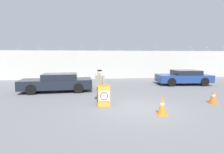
% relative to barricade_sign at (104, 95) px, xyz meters
% --- Properties ---
extents(ground_plane, '(90.00, 90.00, 0.00)m').
position_rel_barricade_sign_xyz_m(ground_plane, '(1.59, -0.70, -0.50)').
color(ground_plane, slate).
extents(perimeter_wall, '(36.00, 0.30, 3.46)m').
position_rel_barricade_sign_xyz_m(perimeter_wall, '(1.59, 10.45, 1.01)').
color(perimeter_wall, beige).
rests_on(perimeter_wall, ground_plane).
extents(barricade_sign, '(0.65, 0.79, 1.01)m').
position_rel_barricade_sign_xyz_m(barricade_sign, '(0.00, 0.00, 0.00)').
color(barricade_sign, orange).
rests_on(barricade_sign, ground_plane).
extents(security_guard, '(0.52, 0.62, 1.70)m').
position_rel_barricade_sign_xyz_m(security_guard, '(-0.17, 0.58, 0.44)').
color(security_guard, '#514C42').
rests_on(security_guard, ground_plane).
extents(traffic_cone_near, '(0.41, 0.41, 0.79)m').
position_rel_barricade_sign_xyz_m(traffic_cone_near, '(2.24, -1.73, -0.11)').
color(traffic_cone_near, orange).
rests_on(traffic_cone_near, ground_plane).
extents(traffic_cone_mid, '(0.42, 0.42, 0.71)m').
position_rel_barricade_sign_xyz_m(traffic_cone_mid, '(5.59, -0.33, -0.15)').
color(traffic_cone_mid, orange).
rests_on(traffic_cone_mid, ground_plane).
extents(parked_car_front_coupe, '(4.79, 2.09, 1.23)m').
position_rel_barricade_sign_xyz_m(parked_car_front_coupe, '(-2.88, 3.84, 0.13)').
color(parked_car_front_coupe, black).
rests_on(parked_car_front_coupe, ground_plane).
extents(parked_car_far_side, '(4.51, 2.28, 1.24)m').
position_rel_barricade_sign_xyz_m(parked_car_far_side, '(7.28, 5.54, 0.14)').
color(parked_car_far_side, black).
rests_on(parked_car_far_side, ground_plane).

